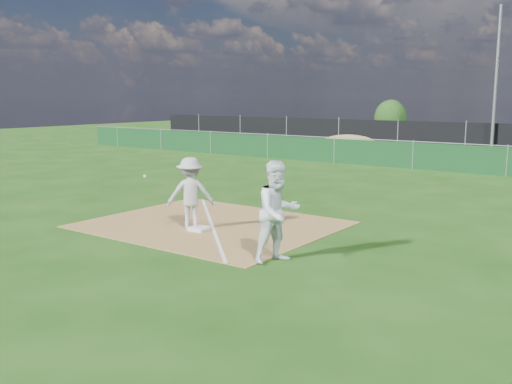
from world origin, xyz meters
TOP-DOWN VIEW (x-y plane):
  - ground at (0.00, 10.00)m, footprint 90.00×90.00m
  - infield_dirt at (0.00, 1.00)m, footprint 6.00×5.00m
  - foul_line at (0.00, 1.00)m, footprint 5.01×5.01m
  - green_fence at (0.00, 15.00)m, footprint 44.00×0.05m
  - dirt_mound at (-5.00, 18.50)m, footprint 3.38×2.60m
  - black_fence at (0.00, 23.00)m, footprint 46.00×0.04m
  - parking_lot at (0.00, 28.00)m, footprint 46.00×9.00m
  - light_pole at (1.50, 22.70)m, footprint 0.16×0.16m
  - first_base at (0.20, 0.30)m, footprint 0.45×0.45m
  - play_at_first at (-0.09, 0.33)m, footprint 2.15×1.26m
  - runner at (3.22, -0.74)m, footprint 1.09×1.21m
  - car_left at (-6.71, 27.53)m, footprint 4.82×3.24m
  - car_mid at (0.44, 27.13)m, footprint 4.78×3.14m
  - tree_left at (-8.78, 33.11)m, footprint 2.51×2.51m

SIDE VIEW (x-z plane):
  - ground at x=0.00m, z-range 0.00..0.00m
  - parking_lot at x=0.00m, z-range 0.00..0.01m
  - infield_dirt at x=0.00m, z-range 0.00..0.02m
  - foul_line at x=0.00m, z-range 0.02..0.03m
  - first_base at x=0.20m, z-range 0.02..0.11m
  - dirt_mound at x=-5.00m, z-range 0.00..1.17m
  - green_fence at x=0.00m, z-range 0.00..1.20m
  - car_mid at x=0.44m, z-range 0.01..1.50m
  - car_left at x=-6.71m, z-range 0.01..1.53m
  - black_fence at x=0.00m, z-range 0.00..1.80m
  - play_at_first at x=-0.09m, z-range 0.02..1.80m
  - runner at x=3.22m, z-range 0.00..2.04m
  - tree_left at x=-8.78m, z-range 0.04..3.02m
  - light_pole at x=1.50m, z-range 0.00..8.00m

